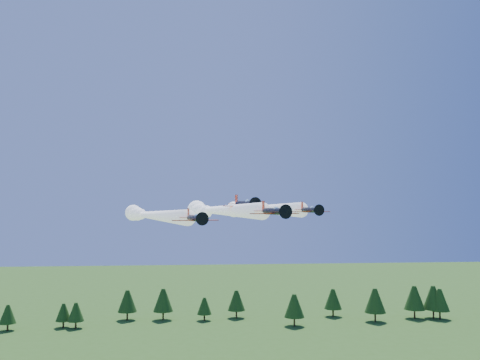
{
  "coord_description": "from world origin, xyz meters",
  "views": [
    {
      "loc": [
        -10.51,
        -81.09,
        41.2
      ],
      "look_at": [
        -2.73,
        0.0,
        45.23
      ],
      "focal_mm": 40.0,
      "sensor_mm": 36.0,
      "label": 1
    }
  ],
  "objects": [
    {
      "name": "plane_right",
      "position": [
        3.49,
        30.4,
        40.62
      ],
      "size": [
        14.02,
        47.04,
        3.7
      ],
      "rotation": [
        0.0,
        0.0,
        0.21
      ],
      "color": "black",
      "rests_on": "ground"
    },
    {
      "name": "plane_lead",
      "position": [
        -5.58,
        14.1,
        40.52
      ],
      "size": [
        15.81,
        39.77,
        3.7
      ],
      "rotation": [
        0.0,
        0.0,
        0.29
      ],
      "color": "black",
      "rests_on": "ground"
    },
    {
      "name": "plane_left",
      "position": [
        -18.21,
        27.28,
        39.45
      ],
      "size": [
        19.34,
        52.73,
        3.7
      ],
      "rotation": [
        0.0,
        0.0,
        0.29
      ],
      "color": "black",
      "rests_on": "ground"
    },
    {
      "name": "plane_slot",
      "position": [
        -1.27,
        6.2,
        41.59
      ],
      "size": [
        7.69,
        8.55,
        2.71
      ],
      "rotation": [
        0.0,
        0.0,
        0.31
      ],
      "color": "black",
      "rests_on": "ground"
    },
    {
      "name": "treeline",
      "position": [
        17.59,
        110.86,
        6.83
      ],
      "size": [
        166.57,
        22.24,
        11.84
      ],
      "color": "#382314",
      "rests_on": "ground"
    }
  ]
}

